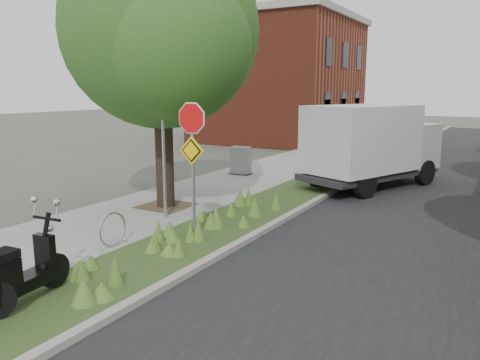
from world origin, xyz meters
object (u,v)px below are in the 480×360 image
(scooter_near, at_px, (7,281))
(box_truck, at_px, (371,142))
(utility_cabinet, at_px, (241,161))
(sign_assembly, at_px, (192,143))

(scooter_near, distance_m, box_truck, 12.79)
(box_truck, relative_size, utility_cabinet, 5.35)
(sign_assembly, relative_size, utility_cabinet, 2.90)
(scooter_near, relative_size, utility_cabinet, 1.82)
(utility_cabinet, bearing_deg, scooter_near, -76.79)
(sign_assembly, relative_size, scooter_near, 1.60)
(sign_assembly, xyz_separation_m, scooter_near, (-0.52, -4.17, -1.74))
(sign_assembly, distance_m, utility_cabinet, 8.71)
(scooter_near, bearing_deg, utility_cabinet, 103.21)
(scooter_near, xyz_separation_m, utility_cabinet, (-2.82, 12.03, 0.06))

